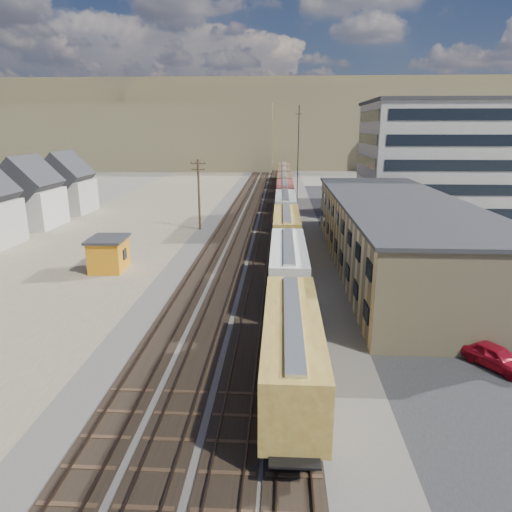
# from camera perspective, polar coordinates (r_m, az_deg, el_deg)

# --- Properties ---
(ground) EXTENTS (300.00, 300.00, 0.00)m
(ground) POSITION_cam_1_polar(r_m,az_deg,el_deg) (26.26, -4.31, -16.96)
(ground) COLOR #6B6356
(ground) RESTS_ON ground
(ballast_bed) EXTENTS (18.00, 200.00, 0.06)m
(ballast_bed) POSITION_cam_1_polar(r_m,az_deg,el_deg) (73.35, 0.66, 4.58)
(ballast_bed) COLOR #4C4742
(ballast_bed) RESTS_ON ground
(dirt_yard) EXTENTS (24.00, 180.00, 0.03)m
(dirt_yard) POSITION_cam_1_polar(r_m,az_deg,el_deg) (67.57, -16.95, 2.92)
(dirt_yard) COLOR #766A51
(dirt_yard) RESTS_ON ground
(asphalt_lot) EXTENTS (26.00, 120.00, 0.04)m
(asphalt_lot) POSITION_cam_1_polar(r_m,az_deg,el_deg) (61.61, 20.92, 1.38)
(asphalt_lot) COLOR #232326
(asphalt_lot) RESTS_ON ground
(rail_tracks) EXTENTS (11.40, 200.00, 0.24)m
(rail_tracks) POSITION_cam_1_polar(r_m,az_deg,el_deg) (73.36, 0.23, 4.65)
(rail_tracks) COLOR black
(rail_tracks) RESTS_ON ground
(freight_train) EXTENTS (3.00, 119.74, 4.46)m
(freight_train) POSITION_cam_1_polar(r_m,az_deg,el_deg) (76.34, 3.65, 7.10)
(freight_train) COLOR black
(freight_train) RESTS_ON ground
(warehouse) EXTENTS (12.40, 40.40, 7.25)m
(warehouse) POSITION_cam_1_polar(r_m,az_deg,el_deg) (49.52, 16.97, 2.76)
(warehouse) COLOR tan
(warehouse) RESTS_ON ground
(office_tower) EXTENTS (22.60, 18.60, 18.45)m
(office_tower) POSITION_cam_1_polar(r_m,az_deg,el_deg) (80.93, 21.44, 11.17)
(office_tower) COLOR #9E998E
(office_tower) RESTS_ON ground
(utility_pole_north) EXTENTS (2.20, 0.32, 10.00)m
(utility_pole_north) POSITION_cam_1_polar(r_m,az_deg,el_deg) (65.55, -7.15, 7.80)
(utility_pole_north) COLOR #382619
(utility_pole_north) RESTS_ON ground
(radio_mast) EXTENTS (1.20, 0.16, 18.00)m
(radio_mast) POSITION_cam_1_polar(r_m,az_deg,el_deg) (82.11, 5.27, 12.11)
(radio_mast) COLOR black
(radio_mast) RESTS_ON ground
(hills_north) EXTENTS (265.00, 80.00, 32.00)m
(hills_north) POSITION_cam_1_polar(r_m,az_deg,el_deg) (189.85, 2.33, 15.65)
(hills_north) COLOR brown
(hills_north) RESTS_ON ground
(maintenance_shed) EXTENTS (3.87, 4.87, 3.42)m
(maintenance_shed) POSITION_cam_1_polar(r_m,az_deg,el_deg) (49.17, -17.92, 0.31)
(maintenance_shed) COLOR orange
(maintenance_shed) RESTS_ON ground
(parked_car_red) EXTENTS (3.72, 4.40, 1.42)m
(parked_car_red) POSITION_cam_1_polar(r_m,az_deg,el_deg) (31.97, 27.79, -11.11)
(parked_car_red) COLOR #A70F23
(parked_car_red) RESTS_ON ground
(parked_car_blue) EXTENTS (6.01, 6.36, 1.67)m
(parked_car_blue) POSITION_cam_1_polar(r_m,az_deg,el_deg) (76.77, 16.82, 5.02)
(parked_car_blue) COLOR navy
(parked_car_blue) RESTS_ON ground
(parked_car_far) EXTENTS (3.70, 5.38, 1.70)m
(parked_car_far) POSITION_cam_1_polar(r_m,az_deg,el_deg) (79.81, 25.91, 4.51)
(parked_car_far) COLOR white
(parked_car_far) RESTS_ON ground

